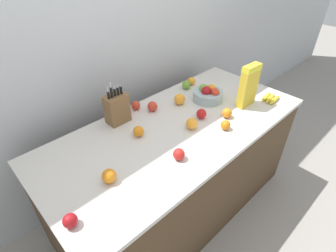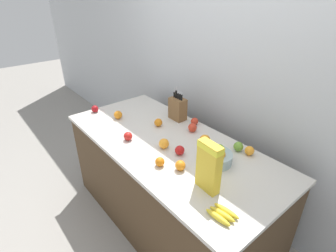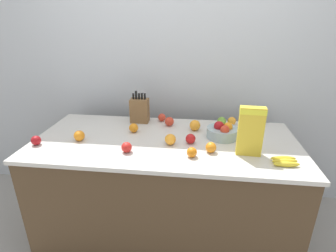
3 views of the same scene
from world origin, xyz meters
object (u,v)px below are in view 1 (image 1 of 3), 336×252
(banana_bunch, at_px, (270,98))
(orange_front_left, at_px, (192,123))
(apple_near_bananas, at_px, (179,154))
(orange_front_center, at_px, (227,113))
(orange_front_right, at_px, (191,81))
(apple_front, at_px, (152,106))
(apple_by_knife_block, at_px, (186,85))
(cereal_box, at_px, (249,84))
(apple_leftmost, at_px, (201,114))
(apple_rear, at_px, (70,221))
(orange_near_bowl, at_px, (180,99))
(orange_mid_left, at_px, (138,131))
(fruit_bowl, at_px, (208,94))
(apple_rightmost, at_px, (136,105))
(knife_block, at_px, (117,109))
(orange_by_cereal, at_px, (225,125))
(orange_back_center, at_px, (109,176))

(banana_bunch, relative_size, orange_front_left, 2.05)
(apple_near_bananas, height_order, orange_front_center, same)
(orange_front_right, bearing_deg, banana_bunch, -66.90)
(apple_front, relative_size, apple_near_bananas, 1.06)
(apple_by_knife_block, bearing_deg, cereal_box, -74.10)
(banana_bunch, height_order, apple_leftmost, apple_leftmost)
(apple_rear, distance_m, orange_front_center, 1.26)
(orange_front_right, xyz_separation_m, orange_near_bowl, (-0.31, -0.16, 0.01))
(cereal_box, relative_size, banana_bunch, 2.01)
(apple_near_bananas, xyz_separation_m, orange_front_right, (0.77, 0.60, -0.00))
(orange_near_bowl, bearing_deg, orange_mid_left, -168.93)
(fruit_bowl, xyz_separation_m, apple_rightmost, (-0.51, 0.29, -0.02))
(knife_block, height_order, orange_front_left, knife_block)
(orange_by_cereal, bearing_deg, apple_leftmost, 94.72)
(fruit_bowl, bearing_deg, orange_front_right, 69.72)
(apple_rear, bearing_deg, apple_front, 27.70)
(orange_by_cereal, bearing_deg, orange_back_center, 170.01)
(apple_by_knife_block, distance_m, apple_leftmost, 0.46)
(apple_rear, distance_m, apple_near_bananas, 0.68)
(orange_mid_left, bearing_deg, banana_bunch, -19.24)
(apple_rear, bearing_deg, cereal_box, 1.57)
(fruit_bowl, relative_size, apple_rightmost, 3.45)
(cereal_box, distance_m, orange_mid_left, 0.91)
(orange_mid_left, height_order, orange_back_center, orange_back_center)
(orange_front_left, bearing_deg, banana_bunch, -13.85)
(apple_leftmost, bearing_deg, apple_front, 121.22)
(apple_leftmost, bearing_deg, orange_back_center, -176.24)
(orange_mid_left, bearing_deg, apple_rightmost, 55.12)
(fruit_bowl, xyz_separation_m, orange_near_bowl, (-0.21, 0.11, -0.01))
(orange_front_right, bearing_deg, orange_front_left, -137.59)
(banana_bunch, bearing_deg, orange_back_center, 173.35)
(fruit_bowl, bearing_deg, apple_leftmost, -150.49)
(cereal_box, distance_m, apple_leftmost, 0.44)
(orange_mid_left, distance_m, orange_by_cereal, 0.60)
(fruit_bowl, relative_size, apple_near_bananas, 3.27)
(apple_rear, relative_size, orange_front_left, 0.86)
(knife_block, distance_m, banana_bunch, 1.24)
(apple_by_knife_block, relative_size, apple_rightmost, 1.09)
(orange_mid_left, bearing_deg, apple_by_knife_block, 18.10)
(apple_leftmost, bearing_deg, orange_front_left, -165.76)
(cereal_box, distance_m, banana_bunch, 0.29)
(knife_block, xyz_separation_m, orange_front_center, (0.61, -0.51, -0.07))
(fruit_bowl, xyz_separation_m, apple_leftmost, (-0.24, -0.14, -0.02))
(knife_block, height_order, orange_back_center, knife_block)
(orange_front_right, bearing_deg, apple_front, -171.13)
(knife_block, xyz_separation_m, fruit_bowl, (0.70, -0.25, -0.06))
(apple_leftmost, relative_size, orange_front_right, 1.03)
(cereal_box, bearing_deg, orange_front_right, 99.49)
(orange_front_right, relative_size, orange_front_center, 0.97)
(banana_bunch, bearing_deg, orange_front_left, 166.15)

